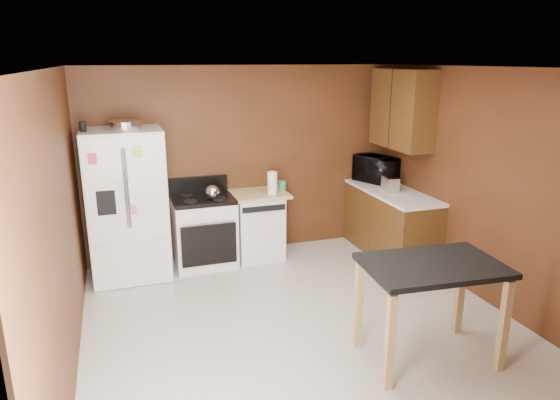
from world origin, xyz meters
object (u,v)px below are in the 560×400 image
green_canister (282,185)px  microwave (376,170)px  refrigerator (127,205)px  gas_range (204,230)px  island (432,279)px  roasting_pan (126,125)px  kettle (212,192)px  dishwasher (257,224)px  pen_cup (83,127)px  toaster (390,184)px  paper_towel (272,183)px

green_canister → microwave: microwave is taller
refrigerator → gas_range: (0.91, 0.06, -0.44)m
gas_range → island: bearing=-61.5°
roasting_pan → island: (2.33, -2.66, -1.09)m
roasting_pan → kettle: roasting_pan is taller
dishwasher → island: island is taller
roasting_pan → green_canister: bearing=4.9°
pen_cup → toaster: (3.71, -0.33, -0.86)m
pen_cup → kettle: 1.66m
roasting_pan → gas_range: bearing=4.7°
green_canister → island: (0.39, -2.83, -0.19)m
roasting_pan → toaster: size_ratio=1.51×
island → gas_range: bearing=118.5°
paper_towel → green_canister: bearing=45.0°
paper_towel → microwave: (1.58, 0.15, 0.03)m
roasting_pan → refrigerator: bearing=170.3°
kettle → refrigerator: bearing=175.6°
green_canister → toaster: size_ratio=0.46×
pen_cup → paper_towel: pen_cup is taller
refrigerator → dishwasher: bearing=3.0°
microwave → gas_range: microwave is taller
green_canister → microwave: (1.37, -0.05, 0.12)m
gas_range → paper_towel: bearing=-6.8°
roasting_pan → toaster: (3.25, -0.40, -0.85)m
dishwasher → island: 2.88m
pen_cup → island: bearing=-42.9°
refrigerator → dishwasher: 1.69m
refrigerator → island: size_ratio=1.48×
kettle → microwave: bearing=4.4°
green_canister → island: size_ratio=0.10×
roasting_pan → toaster: 3.38m
toaster → refrigerator: refrigerator is taller
roasting_pan → microwave: 3.41m
green_canister → paper_towel: bearing=-135.0°
pen_cup → kettle: pen_cup is taller
refrigerator → roasting_pan: bearing=-9.7°
toaster → refrigerator: bearing=-179.2°
toaster → dishwasher: size_ratio=0.29×
kettle → paper_towel: bearing=2.4°
roasting_pan → gas_range: size_ratio=0.35×
refrigerator → island: bearing=-48.1°
roasting_pan → paper_towel: (1.74, -0.04, -0.81)m
roasting_pan → paper_towel: bearing=-1.2°
roasting_pan → pen_cup: size_ratio=3.38×
green_canister → gas_range: size_ratio=0.11×
kettle → green_canister: size_ratio=1.53×
microwave → refrigerator: bearing=68.2°
pen_cup → dishwasher: size_ratio=0.13×
pen_cup → gas_range: bearing=6.1°
toaster → microwave: (0.07, 0.52, 0.07)m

